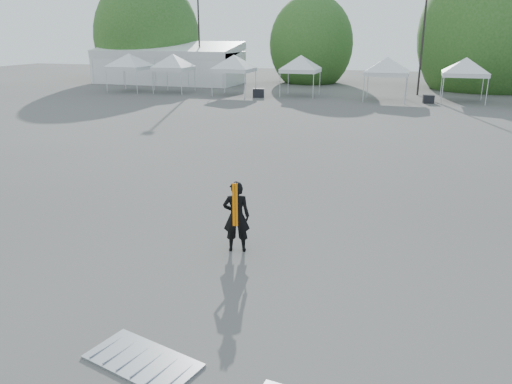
% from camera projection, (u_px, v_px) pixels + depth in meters
% --- Properties ---
extents(ground, '(120.00, 120.00, 0.00)m').
position_uv_depth(ground, '(297.00, 218.00, 14.41)').
color(ground, '#474442').
rests_on(ground, ground).
extents(marquee, '(15.00, 6.25, 4.23)m').
position_uv_depth(marquee, '(169.00, 64.00, 51.93)').
color(marquee, silver).
rests_on(marquee, ground).
extents(light_pole_west, '(0.60, 0.25, 10.30)m').
position_uv_depth(light_pole_west, '(199.00, 25.00, 48.71)').
color(light_pole_west, black).
rests_on(light_pole_west, ground).
extents(light_pole_east, '(0.60, 0.25, 9.80)m').
position_uv_depth(light_pole_east, '(424.00, 27.00, 40.88)').
color(light_pole_east, black).
rests_on(light_pole_east, ground).
extents(tree_far_w, '(4.80, 4.80, 7.30)m').
position_uv_depth(tree_far_w, '(147.00, 38.00, 55.03)').
color(tree_far_w, '#382314').
rests_on(tree_far_w, ground).
extents(tree_mid_w, '(4.16, 4.16, 6.33)m').
position_uv_depth(tree_mid_w, '(311.00, 44.00, 51.81)').
color(tree_mid_w, '#382314').
rests_on(tree_mid_w, ground).
extents(tree_mid_e, '(5.12, 5.12, 7.79)m').
position_uv_depth(tree_mid_e, '(492.00, 35.00, 45.70)').
color(tree_mid_e, '#382314').
rests_on(tree_mid_e, ground).
extents(tent_a, '(4.56, 4.56, 3.88)m').
position_uv_depth(tent_a, '(129.00, 56.00, 44.36)').
color(tent_a, silver).
rests_on(tent_a, ground).
extents(tent_b, '(4.15, 4.15, 3.88)m').
position_uv_depth(tent_b, '(173.00, 57.00, 43.37)').
color(tent_b, silver).
rests_on(tent_b, ground).
extents(tent_c, '(4.38, 4.38, 3.88)m').
position_uv_depth(tent_c, '(234.00, 58.00, 41.64)').
color(tent_c, silver).
rests_on(tent_c, ground).
extents(tent_d, '(4.21, 4.21, 3.88)m').
position_uv_depth(tent_d, '(301.00, 58.00, 41.09)').
color(tent_d, silver).
rests_on(tent_d, ground).
extents(tent_e, '(4.62, 4.62, 3.88)m').
position_uv_depth(tent_e, '(388.00, 60.00, 38.23)').
color(tent_e, silver).
rests_on(tent_e, ground).
extents(tent_f, '(4.59, 4.59, 3.88)m').
position_uv_depth(tent_f, '(466.00, 61.00, 37.42)').
color(tent_f, silver).
rests_on(tent_f, ground).
extents(man, '(0.74, 0.60, 1.78)m').
position_uv_depth(man, '(236.00, 216.00, 12.00)').
color(man, black).
rests_on(man, ground).
extents(barrier_left, '(2.05, 1.38, 0.06)m').
position_uv_depth(barrier_left, '(143.00, 361.00, 8.10)').
color(barrier_left, '#ABAEB3').
rests_on(barrier_left, ground).
extents(crate_west, '(1.09, 0.96, 0.72)m').
position_uv_depth(crate_west, '(258.00, 93.00, 40.96)').
color(crate_west, black).
rests_on(crate_west, ground).
extents(crate_mid, '(0.86, 0.70, 0.62)m').
position_uv_depth(crate_mid, '(428.00, 99.00, 37.62)').
color(crate_mid, black).
rests_on(crate_mid, ground).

